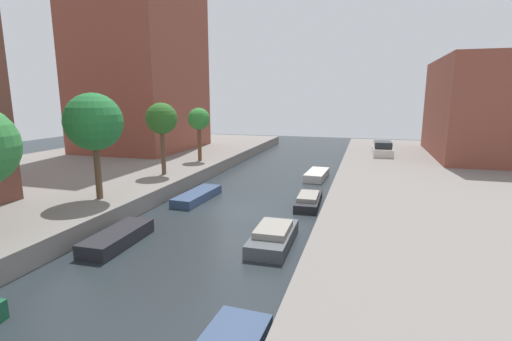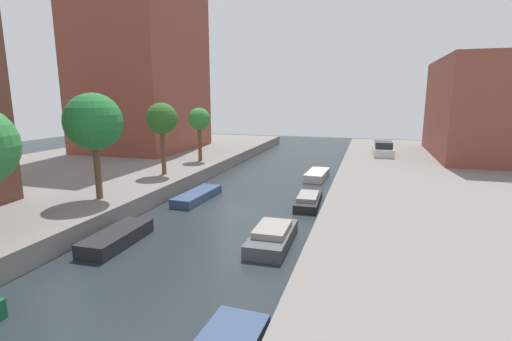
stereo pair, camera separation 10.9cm
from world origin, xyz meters
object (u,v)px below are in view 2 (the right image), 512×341
(apartment_tower_far, at_px, (140,36))
(parked_car, at_px, (383,149))
(street_tree_2, at_px, (94,122))
(moored_boat_left_2, at_px, (117,237))
(street_tree_4, at_px, (199,120))
(street_tree_3, at_px, (162,119))
(moored_boat_right_4, at_px, (317,175))
(low_block_right, at_px, (495,108))
(moored_boat_right_3, at_px, (309,200))
(moored_boat_right_2, at_px, (272,236))
(moored_boat_left_3, at_px, (197,196))

(apartment_tower_far, bearing_deg, parked_car, 5.32)
(street_tree_2, relative_size, moored_boat_left_2, 1.47)
(street_tree_2, distance_m, parked_car, 26.14)
(street_tree_4, bearing_deg, street_tree_2, -90.00)
(street_tree_3, distance_m, moored_boat_right_4, 12.86)
(street_tree_4, height_order, moored_boat_right_4, street_tree_4)
(low_block_right, distance_m, moored_boat_right_3, 22.85)
(low_block_right, relative_size, moored_boat_right_3, 3.38)
(moored_boat_right_2, bearing_deg, moored_boat_left_3, 138.35)
(street_tree_4, xyz_separation_m, moored_boat_right_3, (10.80, -7.51, -4.25))
(apartment_tower_far, height_order, street_tree_2, apartment_tower_far)
(moored_boat_left_3, bearing_deg, street_tree_4, 113.81)
(apartment_tower_far, xyz_separation_m, street_tree_3, (8.98, -11.57, -7.71))
(moored_boat_left_2, height_order, moored_boat_right_4, moored_boat_left_2)
(street_tree_4, height_order, moored_boat_left_3, street_tree_4)
(street_tree_3, bearing_deg, moored_boat_right_2, -38.53)
(moored_boat_right_3, bearing_deg, moored_boat_right_2, -94.83)
(street_tree_3, bearing_deg, moored_boat_right_3, -7.35)
(street_tree_3, xyz_separation_m, street_tree_4, (0.00, 6.11, -0.39))
(street_tree_3, relative_size, moored_boat_left_3, 1.12)
(street_tree_2, height_order, moored_boat_right_4, street_tree_2)
(street_tree_2, xyz_separation_m, moored_boat_left_3, (3.75, 4.50, -4.93))
(moored_boat_left_3, bearing_deg, parked_car, 54.11)
(low_block_right, relative_size, street_tree_3, 2.82)
(moored_boat_left_2, bearing_deg, moored_boat_left_3, 88.28)
(apartment_tower_far, height_order, moored_boat_right_4, apartment_tower_far)
(street_tree_3, bearing_deg, low_block_right, 32.13)
(apartment_tower_far, bearing_deg, moored_boat_right_4, -15.70)
(street_tree_4, distance_m, parked_car, 17.58)
(moored_boat_right_3, bearing_deg, street_tree_4, 145.19)
(moored_boat_right_3, bearing_deg, apartment_tower_far, 146.76)
(low_block_right, relative_size, street_tree_4, 3.15)
(parked_car, height_order, moored_boat_left_3, parked_car)
(street_tree_3, bearing_deg, apartment_tower_far, 127.81)
(moored_boat_left_3, xyz_separation_m, moored_boat_right_4, (6.54, 8.54, 0.04))
(parked_car, distance_m, moored_boat_right_2, 22.65)
(low_block_right, height_order, moored_boat_left_3, low_block_right)
(moored_boat_left_3, relative_size, moored_boat_right_2, 1.13)
(moored_boat_left_2, distance_m, moored_boat_left_3, 7.78)
(low_block_right, height_order, street_tree_2, low_block_right)
(moored_boat_right_2, xyz_separation_m, moored_boat_right_3, (0.57, 6.75, -0.07))
(street_tree_3, height_order, moored_boat_right_3, street_tree_3)
(parked_car, distance_m, moored_boat_left_2, 26.86)
(street_tree_3, relative_size, street_tree_4, 1.11)
(moored_boat_right_4, bearing_deg, street_tree_2, -128.29)
(street_tree_2, height_order, moored_boat_right_3, street_tree_2)
(moored_boat_right_2, bearing_deg, parked_car, 76.53)
(moored_boat_left_2, height_order, moored_boat_left_3, moored_boat_left_2)
(apartment_tower_far, relative_size, low_block_right, 1.61)
(moored_boat_right_2, distance_m, moored_boat_right_3, 6.77)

